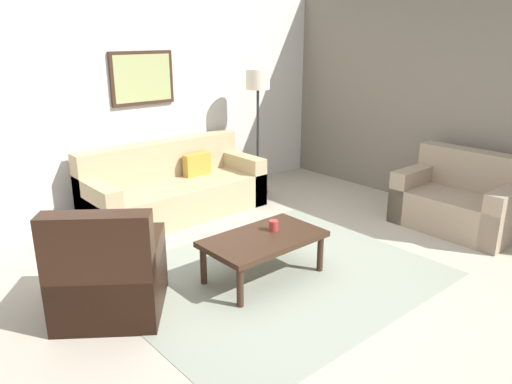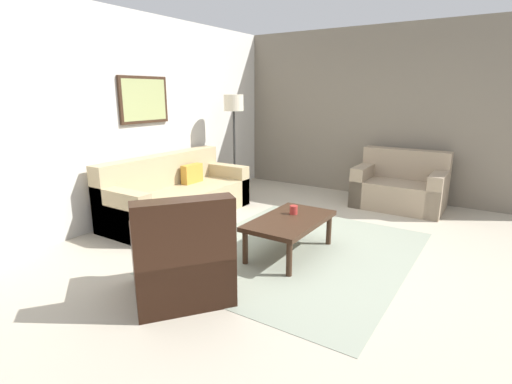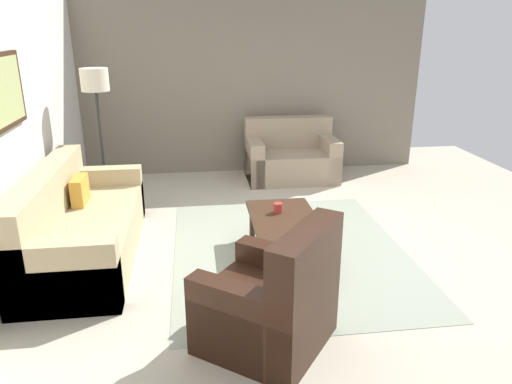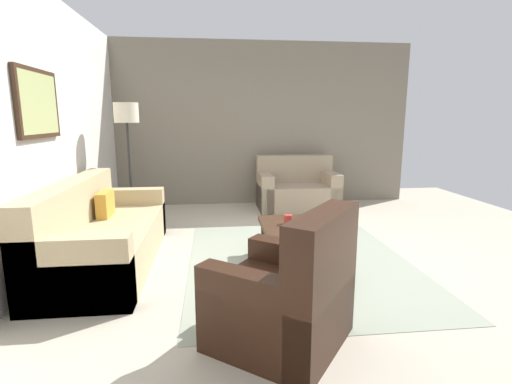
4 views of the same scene
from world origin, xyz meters
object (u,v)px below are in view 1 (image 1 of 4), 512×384
(coffee_table, at_px, (263,242))
(cup, at_px, (274,226))
(couch_main, at_px, (172,190))
(framed_artwork, at_px, (142,78))
(couch_loveseat, at_px, (461,202))
(lamp_standing, at_px, (258,92))
(armchair_leather, at_px, (109,280))

(coffee_table, relative_size, cup, 11.15)
(couch_main, bearing_deg, framed_artwork, 100.93)
(couch_main, relative_size, coffee_table, 2.01)
(couch_loveseat, height_order, lamp_standing, lamp_standing)
(couch_main, distance_m, framed_artwork, 1.41)
(lamp_standing, bearing_deg, couch_loveseat, -69.72)
(coffee_table, bearing_deg, framed_artwork, 85.27)
(couch_main, xyz_separation_m, coffee_table, (-0.28, -2.02, 0.06))
(couch_main, distance_m, cup, 1.99)
(coffee_table, bearing_deg, couch_loveseat, -12.58)
(couch_main, bearing_deg, armchair_leather, -133.86)
(cup, relative_size, framed_artwork, 0.12)
(armchair_leather, relative_size, cup, 11.36)
(armchair_leather, xyz_separation_m, lamp_standing, (2.98, 1.62, 1.10))
(armchair_leather, height_order, framed_artwork, framed_artwork)
(lamp_standing, distance_m, framed_artwork, 1.53)
(couch_main, height_order, couch_loveseat, same)
(couch_main, bearing_deg, couch_loveseat, -48.65)
(framed_artwork, bearing_deg, couch_loveseat, -51.84)
(couch_main, xyz_separation_m, armchair_leather, (-1.63, -1.69, 0.01))
(couch_loveseat, bearing_deg, lamp_standing, 110.28)
(couch_main, distance_m, armchair_leather, 2.35)
(lamp_standing, height_order, framed_artwork, framed_artwork)
(couch_main, distance_m, lamp_standing, 1.75)
(coffee_table, relative_size, framed_artwork, 1.33)
(armchair_leather, distance_m, coffee_table, 1.39)
(framed_artwork, bearing_deg, lamp_standing, -18.84)
(couch_loveseat, distance_m, coffee_table, 2.63)
(cup, xyz_separation_m, lamp_standing, (1.47, 1.91, 0.95))
(couch_main, height_order, framed_artwork, framed_artwork)
(coffee_table, xyz_separation_m, framed_artwork, (0.20, 2.44, 1.29))
(couch_loveseat, distance_m, armchair_leather, 4.02)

